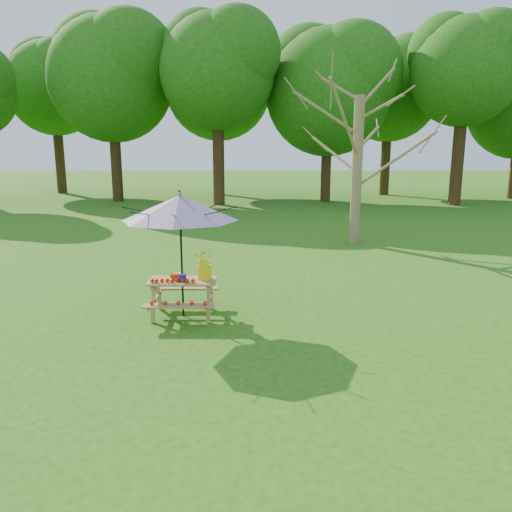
{
  "coord_description": "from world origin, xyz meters",
  "views": [
    {
      "loc": [
        2.1,
        -5.69,
        2.97
      ],
      "look_at": [
        2.16,
        2.86,
        1.1
      ],
      "focal_mm": 35.0,
      "sensor_mm": 36.0,
      "label": 1
    }
  ],
  "objects_px": {
    "picnic_table": "(183,298)",
    "flower_bucket": "(204,262)",
    "bare_tree": "(363,29)",
    "patio_umbrella": "(180,208)"
  },
  "relations": [
    {
      "from": "picnic_table",
      "to": "flower_bucket",
      "type": "distance_m",
      "value": 0.76
    },
    {
      "from": "bare_tree",
      "to": "picnic_table",
      "type": "relative_size",
      "value": 7.9
    },
    {
      "from": "picnic_table",
      "to": "patio_umbrella",
      "type": "xyz_separation_m",
      "value": [
        0.0,
        0.0,
        1.62
      ]
    },
    {
      "from": "picnic_table",
      "to": "patio_umbrella",
      "type": "height_order",
      "value": "patio_umbrella"
    },
    {
      "from": "bare_tree",
      "to": "patio_umbrella",
      "type": "xyz_separation_m",
      "value": [
        -4.47,
        -6.98,
        -4.38
      ]
    },
    {
      "from": "flower_bucket",
      "to": "patio_umbrella",
      "type": "bearing_deg",
      "value": -172.44
    },
    {
      "from": "patio_umbrella",
      "to": "picnic_table",
      "type": "bearing_deg",
      "value": -95.19
    },
    {
      "from": "picnic_table",
      "to": "flower_bucket",
      "type": "bearing_deg",
      "value": 7.95
    },
    {
      "from": "patio_umbrella",
      "to": "bare_tree",
      "type": "bearing_deg",
      "value": 57.35
    },
    {
      "from": "picnic_table",
      "to": "patio_umbrella",
      "type": "bearing_deg",
      "value": 84.81
    }
  ]
}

